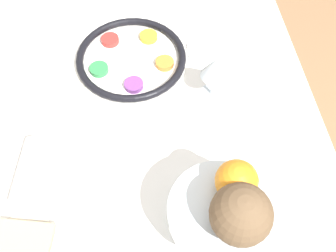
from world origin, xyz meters
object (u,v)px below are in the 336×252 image
seder_plate (131,59)px  fruit_stand (220,214)px  wine_glass (215,69)px  coconut (241,214)px  orange_fruit (237,181)px  napkin_roll (28,171)px  bread_plate (20,252)px

seder_plate → fruit_stand: size_ratio=1.47×
wine_glass → fruit_stand: size_ratio=0.66×
coconut → wine_glass: bearing=174.8°
fruit_stand → orange_fruit: orange_fruit is taller
seder_plate → napkin_roll: napkin_roll is taller
fruit_stand → napkin_roll: 0.43m
fruit_stand → bread_plate: (0.00, -0.40, -0.08)m
coconut → orange_fruit: bearing=172.1°
wine_glass → coconut: coconut is taller
bread_plate → napkin_roll: (-0.17, 0.01, 0.02)m
bread_plate → napkin_roll: 0.17m
fruit_stand → napkin_roll: bearing=-113.6°
wine_glass → coconut: size_ratio=1.22×
fruit_stand → orange_fruit: (-0.03, 0.03, 0.07)m
seder_plate → wine_glass: 0.25m
orange_fruit → coconut: size_ratio=0.73×
bread_plate → wine_glass: bearing=127.7°
fruit_stand → bread_plate: size_ratio=1.25×
wine_glass → orange_fruit: 0.32m
fruit_stand → coconut: (0.03, 0.02, 0.08)m
seder_plate → coconut: (0.51, 0.16, 0.16)m
coconut → napkin_roll: coconut is taller
wine_glass → napkin_roll: (0.18, -0.45, -0.07)m
seder_plate → orange_fruit: (0.45, 0.17, 0.14)m
coconut → bread_plate: 0.45m
fruit_stand → bread_plate: bearing=-89.9°
seder_plate → wine_glass: bearing=56.1°
orange_fruit → napkin_roll: orange_fruit is taller
orange_fruit → coconut: bearing=-7.9°
wine_glass → orange_fruit: orange_fruit is taller
wine_glass → napkin_roll: wine_glass is taller
bread_plate → seder_plate: bearing=151.8°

